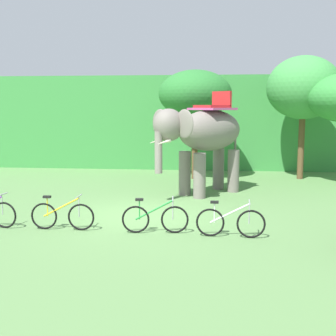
{
  "coord_description": "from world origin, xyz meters",
  "views": [
    {
      "loc": [
        2.07,
        -12.5,
        3.21
      ],
      "look_at": [
        0.7,
        1.0,
        1.3
      ],
      "focal_mm": 46.67,
      "sensor_mm": 36.0,
      "label": 1
    }
  ],
  "objects_px": {
    "tree_center_left": "(195,95)",
    "bike_green": "(155,218)",
    "tree_center": "(304,88)",
    "bike_yellow": "(62,215)",
    "bike_white": "(230,222)",
    "elephant": "(203,135)"
  },
  "relations": [
    {
      "from": "elephant",
      "to": "bike_yellow",
      "type": "xyz_separation_m",
      "value": [
        -3.57,
        -5.08,
        -1.82
      ]
    },
    {
      "from": "bike_yellow",
      "to": "bike_green",
      "type": "height_order",
      "value": "same"
    },
    {
      "from": "bike_green",
      "to": "bike_white",
      "type": "relative_size",
      "value": 1.0
    },
    {
      "from": "tree_center",
      "to": "bike_white",
      "type": "relative_size",
      "value": 3.17
    },
    {
      "from": "tree_center_left",
      "to": "bike_green",
      "type": "relative_size",
      "value": 2.82
    },
    {
      "from": "tree_center_left",
      "to": "tree_center",
      "type": "height_order",
      "value": "tree_center"
    },
    {
      "from": "tree_center",
      "to": "bike_yellow",
      "type": "xyz_separation_m",
      "value": [
        -7.83,
        -9.06,
        -3.63
      ]
    },
    {
      "from": "tree_center_left",
      "to": "elephant",
      "type": "bearing_deg",
      "value": -82.68
    },
    {
      "from": "elephant",
      "to": "bike_green",
      "type": "distance_m",
      "value": 5.55
    },
    {
      "from": "elephant",
      "to": "bike_white",
      "type": "relative_size",
      "value": 2.21
    },
    {
      "from": "elephant",
      "to": "bike_white",
      "type": "xyz_separation_m",
      "value": [
        0.79,
        -5.3,
        -1.82
      ]
    },
    {
      "from": "bike_white",
      "to": "bike_yellow",
      "type": "bearing_deg",
      "value": 177.09
    },
    {
      "from": "bike_yellow",
      "to": "tree_center_left",
      "type": "bearing_deg",
      "value": 70.13
    },
    {
      "from": "bike_green",
      "to": "bike_yellow",
      "type": "bearing_deg",
      "value": 178.77
    },
    {
      "from": "bike_green",
      "to": "bike_white",
      "type": "distance_m",
      "value": 1.91
    },
    {
      "from": "tree_center",
      "to": "bike_green",
      "type": "height_order",
      "value": "tree_center"
    },
    {
      "from": "bike_yellow",
      "to": "elephant",
      "type": "bearing_deg",
      "value": 54.89
    },
    {
      "from": "tree_center_left",
      "to": "elephant",
      "type": "height_order",
      "value": "tree_center_left"
    },
    {
      "from": "tree_center",
      "to": "elephant",
      "type": "xyz_separation_m",
      "value": [
        -4.27,
        -3.98,
        -1.82
      ]
    },
    {
      "from": "elephant",
      "to": "bike_white",
      "type": "bearing_deg",
      "value": -81.54
    },
    {
      "from": "tree_center_left",
      "to": "bike_white",
      "type": "relative_size",
      "value": 2.81
    },
    {
      "from": "bike_yellow",
      "to": "bike_white",
      "type": "height_order",
      "value": "same"
    }
  ]
}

